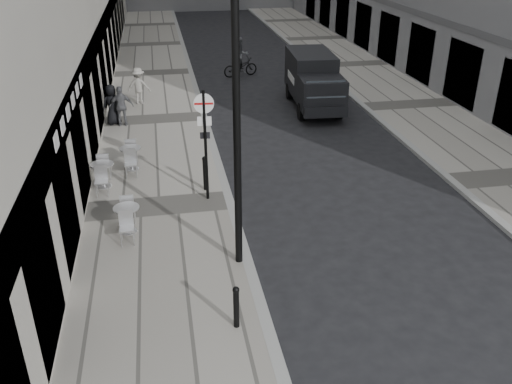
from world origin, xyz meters
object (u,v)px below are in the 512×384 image
sign_post (205,131)px  panel_van (313,78)px  lamppost (237,116)px  cyclist (240,61)px

sign_post → panel_van: 9.86m
lamppost → panel_van: (5.01, 11.54, -2.43)m
lamppost → cyclist: lamppost is taller
sign_post → panel_van: (5.41, 8.19, -0.91)m
sign_post → lamppost: 3.71m
sign_post → cyclist: sign_post is taller
lamppost → cyclist: size_ratio=3.20×
lamppost → panel_van: 12.82m
panel_van → sign_post: bearing=-119.3°
panel_van → cyclist: 6.23m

